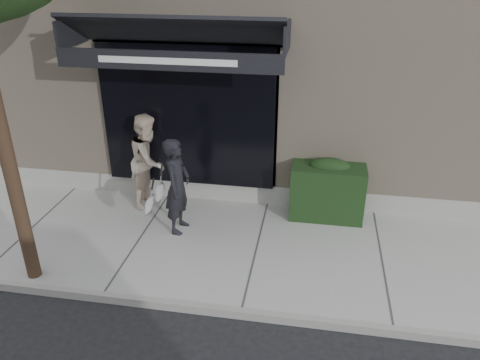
# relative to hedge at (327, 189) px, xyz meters

# --- Properties ---
(ground) EXTENTS (80.00, 80.00, 0.00)m
(ground) POSITION_rel_hedge_xyz_m (-1.10, -1.25, -0.66)
(ground) COLOR black
(ground) RESTS_ON ground
(sidewalk) EXTENTS (20.00, 3.00, 0.12)m
(sidewalk) POSITION_rel_hedge_xyz_m (-1.10, -1.25, -0.60)
(sidewalk) COLOR gray
(sidewalk) RESTS_ON ground
(curb) EXTENTS (20.00, 0.10, 0.14)m
(curb) POSITION_rel_hedge_xyz_m (-1.10, -2.80, -0.59)
(curb) COLOR gray
(curb) RESTS_ON ground
(building_facade) EXTENTS (14.30, 8.04, 5.64)m
(building_facade) POSITION_rel_hedge_xyz_m (-1.11, 3.71, 2.08)
(building_facade) COLOR tan
(building_facade) RESTS_ON ground
(hedge) EXTENTS (1.30, 0.70, 1.14)m
(hedge) POSITION_rel_hedge_xyz_m (0.00, 0.00, 0.00)
(hedge) COLOR black
(hedge) RESTS_ON sidewalk
(pedestrian_front) EXTENTS (0.70, 0.88, 1.69)m
(pedestrian_front) POSITION_rel_hedge_xyz_m (-2.51, -0.93, 0.30)
(pedestrian_front) COLOR black
(pedestrian_front) RESTS_ON sidewalk
(pedestrian_back) EXTENTS (0.68, 0.90, 1.78)m
(pedestrian_back) POSITION_rel_hedge_xyz_m (-3.32, -0.05, 0.35)
(pedestrian_back) COLOR beige
(pedestrian_back) RESTS_ON sidewalk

